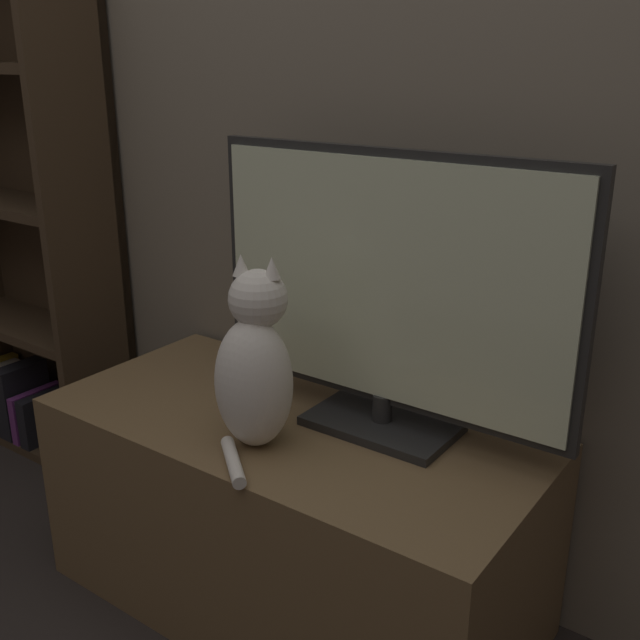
{
  "coord_description": "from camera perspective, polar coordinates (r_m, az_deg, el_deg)",
  "views": [
    {
      "loc": [
        0.95,
        -0.31,
        1.29
      ],
      "look_at": [
        0.1,
        0.88,
        0.77
      ],
      "focal_mm": 42.0,
      "sensor_mm": 36.0,
      "label": 1
    }
  ],
  "objects": [
    {
      "name": "tv",
      "position": [
        1.58,
        5.1,
        1.99
      ],
      "size": [
        0.86,
        0.2,
        0.62
      ],
      "color": "black",
      "rests_on": "tv_stand"
    },
    {
      "name": "cat",
      "position": [
        1.57,
        -4.97,
        -3.57
      ],
      "size": [
        0.21,
        0.27,
        0.41
      ],
      "rotation": [
        0.0,
        0.0,
        0.28
      ],
      "color": "silver",
      "rests_on": "tv_stand"
    },
    {
      "name": "bookshelf",
      "position": [
        2.66,
        -21.39,
        6.5
      ],
      "size": [
        0.71,
        0.28,
        1.69
      ],
      "color": "#3D2D1E",
      "rests_on": "ground_plane"
    },
    {
      "name": "wall_back",
      "position": [
        1.81,
        4.13,
        19.76
      ],
      "size": [
        4.8,
        0.05,
        2.6
      ],
      "color": "#756B5B",
      "rests_on": "ground_plane"
    },
    {
      "name": "tv_stand",
      "position": [
        1.86,
        -2.14,
        -14.54
      ],
      "size": [
        1.16,
        0.56,
        0.5
      ],
      "color": "brown",
      "rests_on": "ground_plane"
    }
  ]
}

